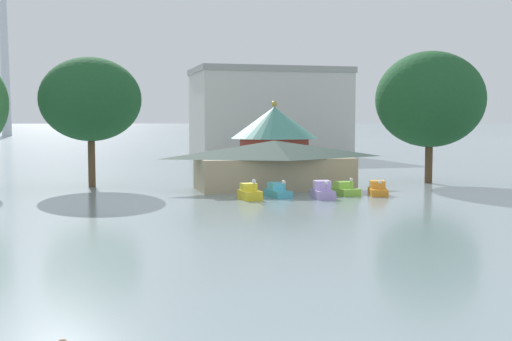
# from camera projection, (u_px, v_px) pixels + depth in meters

# --- Properties ---
(pedal_boat_yellow) EXTENTS (1.61, 2.51, 1.73)m
(pedal_boat_yellow) POSITION_uv_depth(u_px,v_px,m) (250.00, 193.00, 52.76)
(pedal_boat_yellow) COLOR yellow
(pedal_boat_yellow) RESTS_ON ground
(pedal_boat_cyan) EXTENTS (1.72, 3.04, 1.51)m
(pedal_boat_cyan) POSITION_uv_depth(u_px,v_px,m) (278.00, 191.00, 54.63)
(pedal_boat_cyan) COLOR #4CB7CC
(pedal_boat_cyan) RESTS_ON ground
(pedal_boat_lavender) EXTENTS (1.83, 2.98, 1.52)m
(pedal_boat_lavender) POSITION_uv_depth(u_px,v_px,m) (323.00, 191.00, 53.73)
(pedal_boat_lavender) COLOR #B299D8
(pedal_boat_lavender) RESTS_ON ground
(pedal_boat_lime) EXTENTS (1.80, 2.99, 1.56)m
(pedal_boat_lime) POSITION_uv_depth(u_px,v_px,m) (344.00, 189.00, 56.09)
(pedal_boat_lime) COLOR #8CCC3F
(pedal_boat_lime) RESTS_ON ground
(pedal_boat_orange) EXTENTS (2.27, 3.21, 1.39)m
(pedal_boat_orange) POSITION_uv_depth(u_px,v_px,m) (378.00, 189.00, 55.92)
(pedal_boat_orange) COLOR orange
(pedal_boat_orange) RESTS_ON ground
(boathouse) EXTENTS (15.33, 6.79, 4.51)m
(boathouse) POSITION_uv_depth(u_px,v_px,m) (274.00, 164.00, 60.50)
(boathouse) COLOR tan
(boathouse) RESTS_ON ground
(green_roof_pavilion) EXTENTS (10.25, 10.25, 8.62)m
(green_roof_pavilion) POSITION_uv_depth(u_px,v_px,m) (274.00, 137.00, 76.87)
(green_roof_pavilion) COLOR #993328
(green_roof_pavilion) RESTS_ON ground
(shoreline_tree_mid) EXTENTS (9.61, 9.61, 12.36)m
(shoreline_tree_mid) POSITION_uv_depth(u_px,v_px,m) (90.00, 99.00, 62.09)
(shoreline_tree_mid) COLOR brown
(shoreline_tree_mid) RESTS_ON ground
(shoreline_tree_right) EXTENTS (10.92, 10.92, 13.30)m
(shoreline_tree_right) POSITION_uv_depth(u_px,v_px,m) (430.00, 99.00, 65.80)
(shoreline_tree_right) COLOR brown
(shoreline_tree_right) RESTS_ON ground
(background_building_block) EXTENTS (26.28, 16.21, 15.28)m
(background_building_block) POSITION_uv_depth(u_px,v_px,m) (269.00, 112.00, 114.47)
(background_building_block) COLOR beige
(background_building_block) RESTS_ON ground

